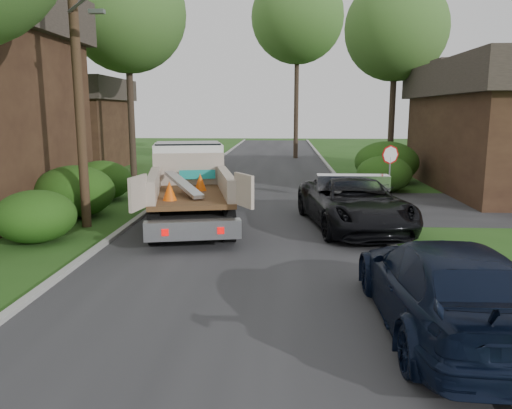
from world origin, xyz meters
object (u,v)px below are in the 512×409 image
at_px(stop_sign, 390,163).
at_px(house_left_far, 65,122).
at_px(black_pickup, 354,203).
at_px(flatbed_truck, 189,179).
at_px(tree_left_far, 127,13).
at_px(tree_center_far, 298,17).
at_px(utility_pole, 77,66).
at_px(tree_right_far, 396,29).
at_px(navy_suv, 445,287).

height_order(stop_sign, house_left_far, house_left_far).
height_order(house_left_far, black_pickup, house_left_far).
bearing_deg(black_pickup, flatbed_truck, 160.12).
distance_m(tree_left_far, tree_center_far, 16.22).
relative_size(utility_pole, tree_right_far, 0.87).
bearing_deg(tree_right_far, tree_left_far, -168.69).
relative_size(stop_sign, tree_center_far, 0.17).
height_order(utility_pole, flatbed_truck, utility_pole).
bearing_deg(tree_left_far, house_left_far, 140.19).
relative_size(house_left_far, tree_left_far, 0.62).
height_order(utility_pole, tree_right_far, tree_right_far).
xyz_separation_m(tree_center_far, navy_suv, (1.80, -32.50, -10.17)).
distance_m(stop_sign, house_left_far, 22.81).
bearing_deg(tree_center_far, house_left_far, -152.70).
height_order(tree_left_far, tree_center_far, tree_center_far).
relative_size(tree_left_far, tree_center_far, 0.84).
bearing_deg(navy_suv, utility_pole, -39.40).
relative_size(stop_sign, flatbed_truck, 0.34).
height_order(utility_pole, house_left_far, utility_pole).
bearing_deg(tree_left_far, black_pickup, -47.19).
distance_m(stop_sign, utility_pole, 11.91).
xyz_separation_m(utility_pole, tree_center_far, (7.48, 25.02, 5.81)).
xyz_separation_m(utility_pole, navy_suv, (9.28, -7.48, -4.36)).
xyz_separation_m(black_pickup, navy_suv, (0.48, -7.82, -0.02)).
bearing_deg(navy_suv, tree_center_far, -87.36).
bearing_deg(tree_left_far, tree_center_far, 53.84).
bearing_deg(utility_pole, tree_left_far, 99.54).
bearing_deg(black_pickup, navy_suv, -95.43).
bearing_deg(house_left_far, tree_right_far, -5.44).
bearing_deg(tree_center_far, tree_left_far, -126.16).
distance_m(house_left_far, navy_suv, 30.08).
bearing_deg(stop_sign, tree_center_far, 98.66).
height_order(tree_left_far, black_pickup, tree_left_far).
distance_m(tree_right_far, flatbed_truck, 18.18).
bearing_deg(tree_center_far, stop_sign, -81.34).
bearing_deg(utility_pole, flatbed_truck, 24.10).
height_order(house_left_far, tree_center_far, tree_center_far).
height_order(stop_sign, tree_right_far, tree_right_far).
relative_size(tree_right_far, tree_center_far, 0.79).
distance_m(utility_pole, flatbed_truck, 5.11).
bearing_deg(house_left_far, flatbed_truck, -54.31).
relative_size(tree_left_far, tree_right_far, 1.06).
bearing_deg(tree_center_far, flatbed_truck, -100.33).
distance_m(tree_center_far, black_pickup, 26.72).
relative_size(utility_pole, flatbed_truck, 1.35).
xyz_separation_m(stop_sign, house_left_far, (-18.70, 13.00, 1.27)).
relative_size(tree_left_far, navy_suv, 2.19).
xyz_separation_m(stop_sign, tree_right_far, (2.30, 11.00, 6.70)).
distance_m(tree_left_far, tree_right_far, 15.31).
xyz_separation_m(tree_center_far, black_pickup, (1.32, -24.68, -10.15)).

